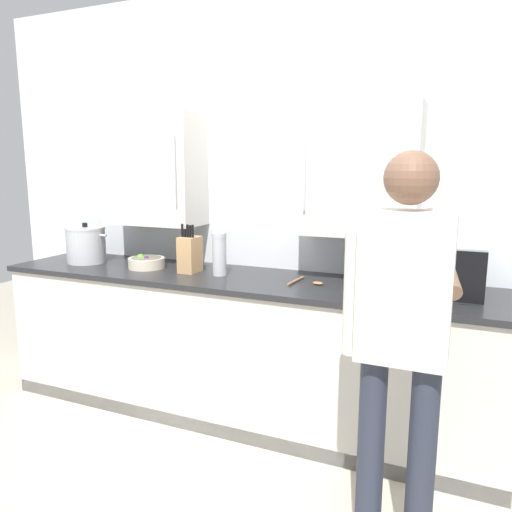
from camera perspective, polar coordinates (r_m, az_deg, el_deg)
The scene contains 10 objects.
ground_plane at distance 2.90m, azimuth -8.32°, elevation -23.41°, with size 9.25×9.25×0.00m, color #B7AD99.
back_wall_tiled at distance 3.32m, azimuth 0.24°, elevation 7.13°, with size 4.19×0.44×2.75m.
counter_unit at distance 3.22m, azimuth -2.15°, elevation -10.50°, with size 3.22×0.68×0.93m.
microwave_oven at distance 2.81m, azimuth 18.37°, elevation -1.24°, with size 0.61×0.75×0.28m.
fruit_bowl at distance 3.41m, azimuth -12.61°, elevation -0.68°, with size 0.24×0.24×0.10m.
wooden_spoon at distance 2.92m, azimuth 5.92°, elevation -3.00°, with size 0.19×0.22×0.02m.
thermos_flask at distance 3.10m, azimuth -4.26°, elevation 0.24°, with size 0.09×0.09×0.27m.
stock_pot at distance 3.72m, azimuth -19.11°, elevation 1.26°, with size 0.37×0.28×0.29m.
knife_block at distance 3.22m, azimuth -7.69°, elevation 0.23°, with size 0.11×0.15×0.32m.
person_figure at distance 2.00m, azimuth 16.63°, elevation -7.81°, with size 0.44×0.65×1.67m.
Camera 1 is at (1.30, -2.04, 1.61)m, focal length 34.48 mm.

